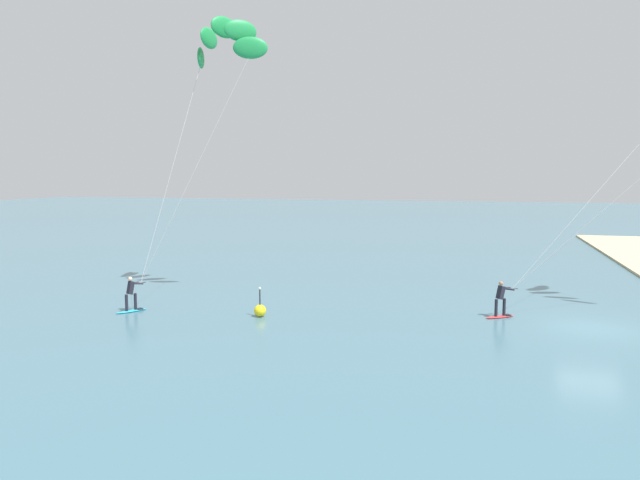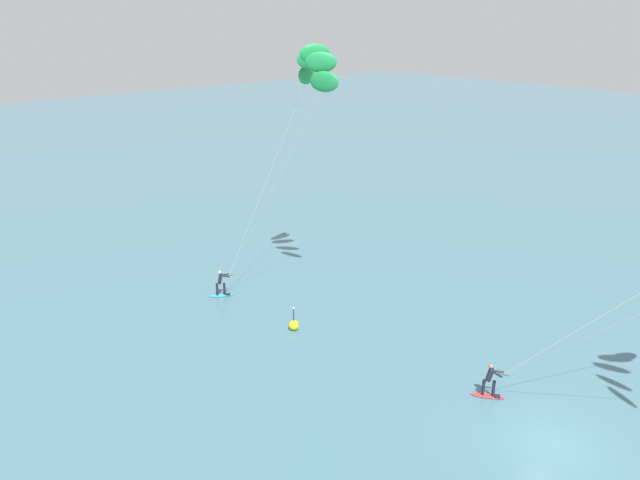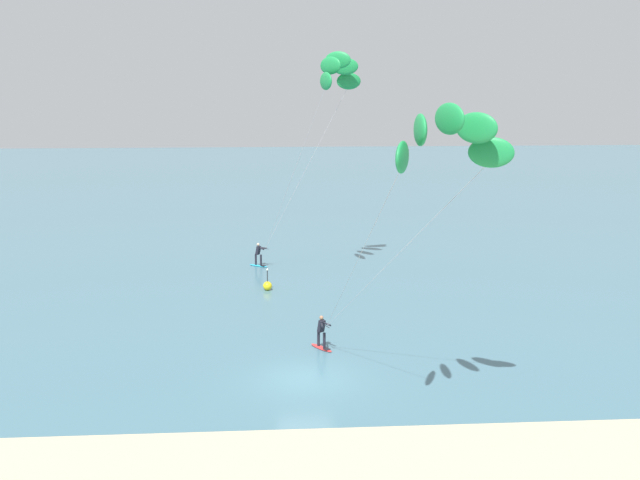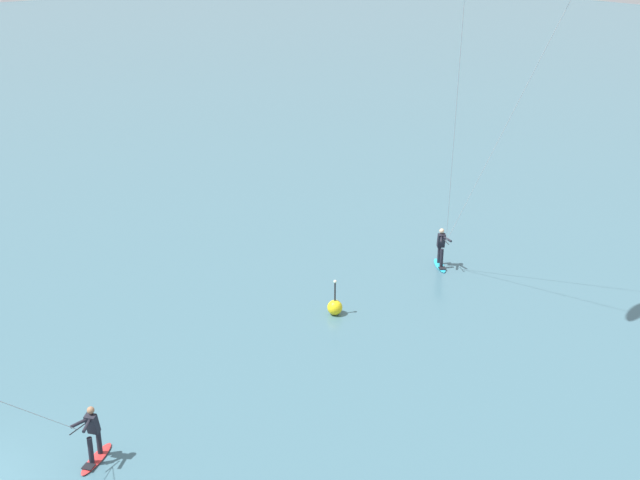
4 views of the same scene
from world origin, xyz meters
TOP-DOWN VIEW (x-y plane):
  - ground_plane at (0.00, 0.00)m, footprint 240.00×240.00m
  - kitesurfer_mid_water at (2.75, 18.02)m, footprint 7.85×5.91m
  - marker_buoy at (-1.71, 14.31)m, footprint 0.56×0.56m

SIDE VIEW (x-z plane):
  - ground_plane at x=0.00m, z-range 0.00..0.00m
  - marker_buoy at x=-1.71m, z-range -0.39..0.99m
  - kitesurfer_mid_water at x=2.75m, z-range 5.60..20.30m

